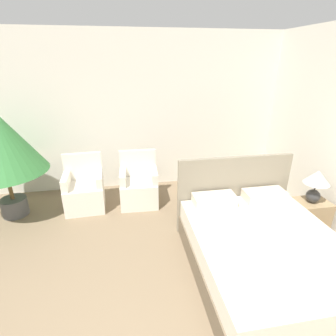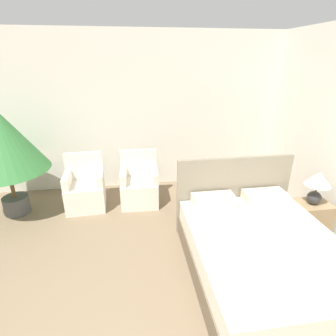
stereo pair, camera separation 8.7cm
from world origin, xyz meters
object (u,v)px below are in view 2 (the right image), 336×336
Objects in this scene: armchair_near_window_right at (140,188)px; table_lamp at (318,183)px; nightstand at (311,217)px; potted_palm at (1,141)px; armchair_near_window_left at (86,191)px; bed at (261,252)px.

table_lamp is (2.45, -1.20, 0.50)m from armchair_near_window_right.
armchair_near_window_right is at bearing 154.36° from nightstand.
potted_palm is (-2.06, -0.02, 0.95)m from armchair_near_window_right.
potted_palm is 3.58× the size of table_lamp.
table_lamp reaches higher than armchair_near_window_right.
armchair_near_window_left is at bearing 1.02° from potted_palm.
bed is at bearing -148.47° from table_lamp.
armchair_near_window_left is 1.48m from potted_palm.
potted_palm reaches higher than armchair_near_window_left.
nightstand is (3.41, -1.19, -0.07)m from armchair_near_window_left.
bed is at bearing -28.75° from potted_palm.
armchair_near_window_right is 0.52× the size of potted_palm.
armchair_near_window_left is at bearing 140.23° from bed.
table_lamp reaches higher than nightstand.
bed is at bearing -42.37° from armchair_near_window_left.
armchair_near_window_right is (0.93, 0.00, 0.00)m from armchair_near_window_left.
nightstand is at bearing -21.85° from armchair_near_window_left.
armchair_near_window_right is at bearing 0.56° from potted_palm.
armchair_near_window_left is 3.62m from table_lamp.
nightstand is at bearing -14.45° from potted_palm.
potted_palm is at bearing 165.34° from table_lamp.
bed is 4.30× the size of nightstand.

